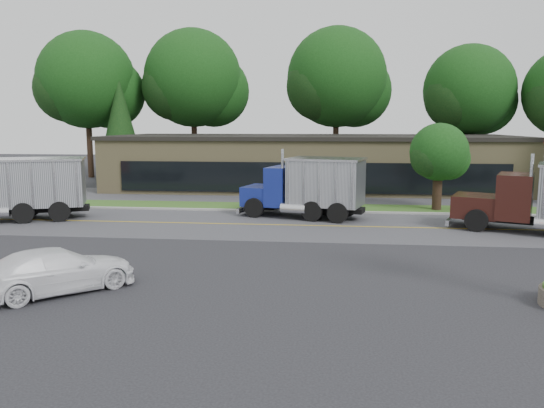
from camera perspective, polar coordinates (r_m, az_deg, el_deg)
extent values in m
plane|color=#35353A|center=(19.05, -4.41, -7.33)|extent=(140.00, 140.00, 0.00)
cube|color=slate|center=(27.72, -1.01, -2.26)|extent=(60.00, 8.00, 0.02)
cube|color=gold|center=(27.72, -1.01, -2.26)|extent=(60.00, 0.12, 0.01)
cube|color=#9E9E99|center=(31.82, -0.06, -0.84)|extent=(60.00, 0.30, 0.12)
cube|color=#2D581E|center=(33.59, 0.27, -0.34)|extent=(60.00, 3.40, 0.03)
cube|color=slate|center=(38.51, 1.04, 0.81)|extent=(60.00, 7.00, 0.02)
cube|color=#9D8C60|center=(44.15, 4.34, 4.40)|extent=(32.00, 12.00, 4.00)
cylinder|color=#382619|center=(55.28, -18.98, 5.35)|extent=(0.56, 0.56, 5.07)
sphere|color=#123B10|center=(55.37, -19.33, 12.47)|extent=(9.26, 9.26, 9.26)
sphere|color=#123B10|center=(55.65, -17.11, 11.35)|extent=(6.95, 6.95, 6.95)
sphere|color=black|center=(55.17, -21.07, 11.49)|extent=(6.37, 6.37, 6.37)
cylinder|color=#382619|center=(53.77, -8.32, 5.72)|extent=(0.56, 0.56, 5.21)
sphere|color=#123B10|center=(53.89, -8.49, 13.25)|extent=(9.52, 9.52, 9.52)
sphere|color=#123B10|center=(54.55, -6.28, 11.98)|extent=(7.14, 7.14, 7.14)
sphere|color=black|center=(53.36, -10.29, 12.29)|extent=(6.55, 6.55, 6.55)
cylinder|color=#382619|center=(52.07, 6.85, 5.65)|extent=(0.56, 0.56, 5.18)
sphere|color=#123B10|center=(52.19, 6.99, 13.38)|extent=(9.47, 9.47, 9.47)
sphere|color=#123B10|center=(53.34, 8.90, 11.96)|extent=(7.10, 7.10, 7.10)
sphere|color=black|center=(51.24, 5.29, 12.50)|extent=(6.51, 6.51, 6.51)
cylinder|color=#382619|center=(52.62, 20.08, 4.83)|extent=(0.56, 0.56, 4.48)
sphere|color=#123B10|center=(52.63, 20.42, 11.44)|extent=(8.18, 8.18, 8.18)
sphere|color=#123B10|center=(53.95, 21.70, 10.20)|extent=(6.14, 6.14, 6.14)
sphere|color=black|center=(51.55, 19.19, 10.72)|extent=(5.63, 5.63, 5.63)
cylinder|color=#382619|center=(51.99, -15.80, 3.07)|extent=(0.44, 0.44, 1.00)
cone|color=black|center=(51.78, -16.02, 8.38)|extent=(4.25, 4.25, 8.69)
cylinder|color=#382619|center=(33.93, 17.32, 0.99)|extent=(0.56, 0.56, 1.91)
sphere|color=#123B10|center=(33.70, 17.52, 5.36)|extent=(3.49, 3.49, 3.49)
sphere|color=#123B10|center=(34.28, 18.42, 4.64)|extent=(2.62, 2.62, 2.62)
sphere|color=black|center=(33.29, 16.68, 4.80)|extent=(2.40, 2.40, 2.40)
cube|color=black|center=(32.21, -26.40, -0.60)|extent=(8.06, 3.92, 0.28)
cube|color=silver|center=(31.77, -24.04, 2.07)|extent=(5.51, 4.12, 2.50)
cube|color=silver|center=(31.67, -24.18, 4.41)|extent=(5.70, 4.31, 0.12)
cylinder|color=black|center=(33.02, -22.97, -0.18)|extent=(1.15, 0.72, 1.10)
cylinder|color=black|center=(30.77, -23.54, -0.81)|extent=(1.15, 0.72, 1.10)
cube|color=black|center=(29.90, 3.70, -0.36)|extent=(6.55, 2.68, 0.28)
cube|color=navy|center=(30.79, -1.32, 0.95)|extent=(2.11, 2.63, 1.10)
cube|color=navy|center=(30.25, 0.91, 1.96)|extent=(1.73, 2.61, 2.20)
cube|color=black|center=(30.38, 0.03, 2.75)|extent=(0.61, 2.04, 0.90)
cube|color=silver|center=(29.38, 5.83, 2.30)|extent=(4.42, 3.44, 2.50)
cube|color=silver|center=(29.27, 5.87, 4.84)|extent=(4.60, 3.62, 0.12)
cylinder|color=black|center=(31.86, -0.28, 0.21)|extent=(1.15, 0.63, 1.10)
cylinder|color=black|center=(29.76, -1.92, -0.39)|extent=(1.15, 0.63, 1.10)
cylinder|color=black|center=(30.60, 6.88, -0.20)|extent=(1.15, 0.63, 1.10)
cylinder|color=black|center=(28.41, 5.71, -0.86)|extent=(1.15, 0.63, 1.10)
cube|color=black|center=(28.73, 21.10, -0.18)|extent=(2.84, 2.93, 1.10)
cube|color=black|center=(28.50, 24.65, 0.76)|extent=(2.34, 2.81, 2.20)
cube|color=black|center=(28.50, 23.34, 1.65)|extent=(0.84, 1.97, 0.90)
cylinder|color=black|center=(29.92, 21.68, -0.95)|extent=(1.15, 0.73, 1.10)
cylinder|color=black|center=(27.67, 21.14, -1.66)|extent=(1.15, 0.73, 1.10)
imported|color=white|center=(18.00, -22.08, -6.62)|extent=(4.79, 4.68, 1.38)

